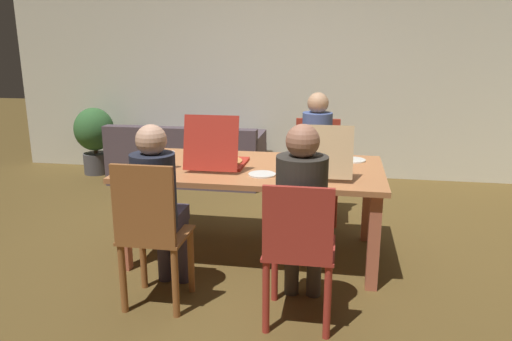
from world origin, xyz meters
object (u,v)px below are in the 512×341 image
object	(u,v)px
pizza_box_1	(326,166)
potted_plant	(95,135)
person_1	(158,199)
couch	(188,160)
chair_1	(151,233)
person_2	(302,206)
plate_2	(352,160)
person_0	(316,150)
drinking_glass_1	(318,149)
dining_table	(254,177)
plate_0	(139,172)
drinking_glass_2	(192,148)
chair_2	(299,249)
chair_0	(317,164)
pizza_box_0	(218,159)
plate_1	(262,174)
drinking_glass_0	(171,160)

from	to	relation	value
pizza_box_1	potted_plant	world-z (taller)	pizza_box_1
person_1	pizza_box_1	size ratio (longest dim) A/B	2.36
couch	potted_plant	world-z (taller)	potted_plant
chair_1	person_2	distance (m)	0.97
plate_2	person_2	bearing A→B (deg)	-105.31
person_0	drinking_glass_1	size ratio (longest dim) A/B	9.90
chair_1	person_2	world-z (taller)	person_2
dining_table	person_2	xyz separation A→B (m)	(0.45, -0.86, 0.07)
plate_0	potted_plant	distance (m)	3.05
person_0	person_2	size ratio (longest dim) A/B	1.00
drinking_glass_2	potted_plant	world-z (taller)	potted_plant
person_2	plate_2	world-z (taller)	person_2
person_1	pizza_box_1	bearing A→B (deg)	33.49
person_1	person_2	xyz separation A→B (m)	(0.94, -0.05, 0.02)
couch	chair_2	bearing A→B (deg)	-61.43
drinking_glass_1	chair_0	bearing A→B (deg)	93.54
chair_1	plate_0	size ratio (longest dim) A/B	4.81
dining_table	chair_0	size ratio (longest dim) A/B	2.07
chair_1	person_1	bearing A→B (deg)	90.00
pizza_box_1	pizza_box_0	bearing A→B (deg)	175.56
plate_1	chair_0	bearing A→B (deg)	74.27
potted_plant	chair_1	bearing A→B (deg)	-57.25
chair_2	plate_2	world-z (taller)	chair_2
drinking_glass_0	drinking_glass_2	xyz separation A→B (m)	(0.02, 0.49, -0.01)
dining_table	potted_plant	xyz separation A→B (m)	(-2.50, 2.17, -0.14)
person_1	couch	bearing A→B (deg)	103.94
plate_0	potted_plant	bearing A→B (deg)	123.81
drinking_glass_1	drinking_glass_2	size ratio (longest dim) A/B	1.12
drinking_glass_2	potted_plant	size ratio (longest dim) A/B	0.13
dining_table	pizza_box_0	distance (m)	0.32
person_0	person_2	xyz separation A→B (m)	(-0.00, -1.67, 0.01)
pizza_box_0	drinking_glass_1	world-z (taller)	pizza_box_0
dining_table	drinking_glass_2	distance (m)	0.70
drinking_glass_1	dining_table	bearing A→B (deg)	-137.06
person_0	couch	distance (m)	2.08
person_2	drinking_glass_1	size ratio (longest dim) A/B	9.87
chair_2	potted_plant	distance (m)	4.33
chair_0	plate_2	xyz separation A→B (m)	(0.32, -0.65, 0.21)
plate_2	chair_2	bearing A→B (deg)	-103.68
person_2	potted_plant	size ratio (longest dim) A/B	1.43
person_2	drinking_glass_1	bearing A→B (deg)	88.58
chair_0	drinking_glass_0	xyz separation A→B (m)	(-1.07, -1.14, 0.27)
chair_0	plate_2	bearing A→B (deg)	-63.41
person_2	pizza_box_1	bearing A→B (deg)	81.03
chair_1	plate_1	world-z (taller)	chair_1
couch	plate_1	bearing A→B (deg)	-60.11
pizza_box_1	plate_1	xyz separation A→B (m)	(-0.46, -0.15, -0.05)
dining_table	plate_1	size ratio (longest dim) A/B	9.90
dining_table	chair_1	xyz separation A→B (m)	(-0.49, -0.95, -0.13)
person_1	pizza_box_1	distance (m)	1.28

